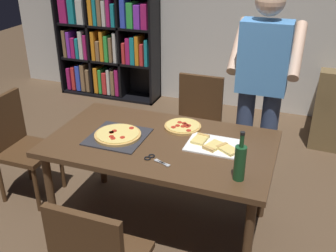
{
  "coord_description": "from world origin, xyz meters",
  "views": [
    {
      "loc": [
        0.88,
        -2.28,
        2.08
      ],
      "look_at": [
        0.0,
        0.15,
        0.8
      ],
      "focal_mm": 41.99,
      "sensor_mm": 36.0,
      "label": 1
    }
  ],
  "objects_px": {
    "person_serving_pizza": "(261,84)",
    "second_pizza_plain": "(183,126)",
    "bookshelf": "(107,27)",
    "kitchen_scissors": "(154,159)",
    "chair_left_end": "(18,141)",
    "chair_far_side": "(197,118)",
    "wine_bottle": "(240,162)",
    "pepperoni_pizza_on_tray": "(118,135)",
    "dining_table": "(161,150)"
  },
  "relations": [
    {
      "from": "chair_far_side",
      "to": "person_serving_pizza",
      "type": "bearing_deg",
      "value": -20.88
    },
    {
      "from": "pepperoni_pizza_on_tray",
      "to": "kitchen_scissors",
      "type": "relative_size",
      "value": 2.01
    },
    {
      "from": "dining_table",
      "to": "chair_far_side",
      "type": "distance_m",
      "value": 0.96
    },
    {
      "from": "wine_bottle",
      "to": "kitchen_scissors",
      "type": "xyz_separation_m",
      "value": [
        -0.56,
        0.03,
        -0.11
      ]
    },
    {
      "from": "chair_far_side",
      "to": "kitchen_scissors",
      "type": "height_order",
      "value": "chair_far_side"
    },
    {
      "from": "chair_far_side",
      "to": "pepperoni_pizza_on_tray",
      "type": "height_order",
      "value": "chair_far_side"
    },
    {
      "from": "chair_left_end",
      "to": "wine_bottle",
      "type": "relative_size",
      "value": 2.85
    },
    {
      "from": "dining_table",
      "to": "kitchen_scissors",
      "type": "xyz_separation_m",
      "value": [
        0.05,
        -0.25,
        0.08
      ]
    },
    {
      "from": "kitchen_scissors",
      "to": "pepperoni_pizza_on_tray",
      "type": "bearing_deg",
      "value": 150.75
    },
    {
      "from": "chair_far_side",
      "to": "kitchen_scissors",
      "type": "relative_size",
      "value": 4.55
    },
    {
      "from": "pepperoni_pizza_on_tray",
      "to": "second_pizza_plain",
      "type": "relative_size",
      "value": 1.43
    },
    {
      "from": "bookshelf",
      "to": "wine_bottle",
      "type": "xyz_separation_m",
      "value": [
        2.27,
        -2.66,
        -0.08
      ]
    },
    {
      "from": "dining_table",
      "to": "pepperoni_pizza_on_tray",
      "type": "height_order",
      "value": "pepperoni_pizza_on_tray"
    },
    {
      "from": "chair_far_side",
      "to": "pepperoni_pizza_on_tray",
      "type": "distance_m",
      "value": 1.07
    },
    {
      "from": "wine_bottle",
      "to": "chair_left_end",
      "type": "bearing_deg",
      "value": 171.42
    },
    {
      "from": "dining_table",
      "to": "person_serving_pizza",
      "type": "distance_m",
      "value": 0.98
    },
    {
      "from": "dining_table",
      "to": "bookshelf",
      "type": "distance_m",
      "value": 2.91
    },
    {
      "from": "wine_bottle",
      "to": "kitchen_scissors",
      "type": "bearing_deg",
      "value": 176.78
    },
    {
      "from": "chair_left_end",
      "to": "pepperoni_pizza_on_tray",
      "type": "distance_m",
      "value": 1.0
    },
    {
      "from": "wine_bottle",
      "to": "kitchen_scissors",
      "type": "height_order",
      "value": "wine_bottle"
    },
    {
      "from": "bookshelf",
      "to": "pepperoni_pizza_on_tray",
      "type": "xyz_separation_m",
      "value": [
        1.35,
        -2.42,
        -0.18
      ]
    },
    {
      "from": "chair_far_side",
      "to": "wine_bottle",
      "type": "xyz_separation_m",
      "value": [
        0.61,
        -1.23,
        0.36
      ]
    },
    {
      "from": "bookshelf",
      "to": "kitchen_scissors",
      "type": "bearing_deg",
      "value": -56.83
    },
    {
      "from": "pepperoni_pizza_on_tray",
      "to": "wine_bottle",
      "type": "distance_m",
      "value": 0.95
    },
    {
      "from": "kitchen_scissors",
      "to": "second_pizza_plain",
      "type": "relative_size",
      "value": 0.71
    },
    {
      "from": "chair_far_side",
      "to": "kitchen_scissors",
      "type": "bearing_deg",
      "value": -87.62
    },
    {
      "from": "second_pizza_plain",
      "to": "dining_table",
      "type": "bearing_deg",
      "value": -107.25
    },
    {
      "from": "person_serving_pizza",
      "to": "second_pizza_plain",
      "type": "distance_m",
      "value": 0.72
    },
    {
      "from": "chair_left_end",
      "to": "pepperoni_pizza_on_tray",
      "type": "height_order",
      "value": "chair_left_end"
    },
    {
      "from": "pepperoni_pizza_on_tray",
      "to": "wine_bottle",
      "type": "height_order",
      "value": "wine_bottle"
    },
    {
      "from": "person_serving_pizza",
      "to": "second_pizza_plain",
      "type": "height_order",
      "value": "person_serving_pizza"
    },
    {
      "from": "dining_table",
      "to": "person_serving_pizza",
      "type": "xyz_separation_m",
      "value": [
        0.58,
        0.72,
        0.32
      ]
    },
    {
      "from": "person_serving_pizza",
      "to": "second_pizza_plain",
      "type": "relative_size",
      "value": 6.29
    },
    {
      "from": "bookshelf",
      "to": "wine_bottle",
      "type": "height_order",
      "value": "bookshelf"
    },
    {
      "from": "chair_far_side",
      "to": "chair_left_end",
      "type": "distance_m",
      "value": 1.59
    },
    {
      "from": "person_serving_pizza",
      "to": "pepperoni_pizza_on_tray",
      "type": "relative_size",
      "value": 4.41
    },
    {
      "from": "bookshelf",
      "to": "second_pizza_plain",
      "type": "relative_size",
      "value": 7.01
    },
    {
      "from": "chair_left_end",
      "to": "bookshelf",
      "type": "xyz_separation_m",
      "value": [
        -0.38,
        2.37,
        0.44
      ]
    },
    {
      "from": "chair_left_end",
      "to": "bookshelf",
      "type": "relative_size",
      "value": 0.46
    },
    {
      "from": "dining_table",
      "to": "chair_far_side",
      "type": "bearing_deg",
      "value": 90.0
    },
    {
      "from": "chair_far_side",
      "to": "wine_bottle",
      "type": "distance_m",
      "value": 1.42
    },
    {
      "from": "chair_left_end",
      "to": "bookshelf",
      "type": "bearing_deg",
      "value": 99.21
    },
    {
      "from": "pepperoni_pizza_on_tray",
      "to": "second_pizza_plain",
      "type": "height_order",
      "value": "pepperoni_pizza_on_tray"
    },
    {
      "from": "wine_bottle",
      "to": "second_pizza_plain",
      "type": "distance_m",
      "value": 0.76
    },
    {
      "from": "bookshelf",
      "to": "pepperoni_pizza_on_tray",
      "type": "height_order",
      "value": "bookshelf"
    },
    {
      "from": "bookshelf",
      "to": "chair_left_end",
      "type": "bearing_deg",
      "value": -80.79
    },
    {
      "from": "chair_far_side",
      "to": "second_pizza_plain",
      "type": "distance_m",
      "value": 0.74
    },
    {
      "from": "chair_left_end",
      "to": "chair_far_side",
      "type": "bearing_deg",
      "value": 36.42
    },
    {
      "from": "pepperoni_pizza_on_tray",
      "to": "kitchen_scissors",
      "type": "distance_m",
      "value": 0.41
    },
    {
      "from": "kitchen_scissors",
      "to": "dining_table",
      "type": "bearing_deg",
      "value": 101.11
    }
  ]
}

